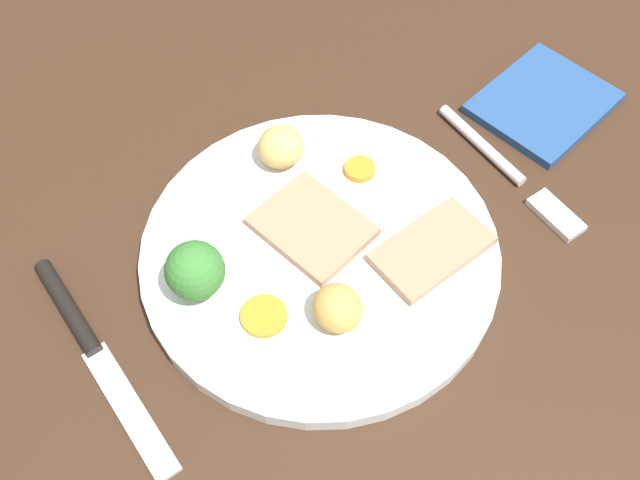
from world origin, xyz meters
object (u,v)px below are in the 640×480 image
at_px(meat_slice_main, 432,249).
at_px(knife, 90,343).
at_px(roast_potato_right, 281,147).
at_px(carrot_coin_front, 360,169).
at_px(roast_potato_left, 338,308).
at_px(fork, 512,173).
at_px(meat_slice_under, 312,226).
at_px(broccoli_floret, 195,271).
at_px(dinner_plate, 320,253).
at_px(folded_napkin, 543,103).
at_px(carrot_coin_back, 264,316).

distance_m(meat_slice_main, knife, 0.25).
xyz_separation_m(roast_potato_right, carrot_coin_front, (-0.05, 0.04, -0.01)).
distance_m(roast_potato_left, knife, 0.17).
bearing_deg(fork, meat_slice_under, -103.92).
height_order(broccoli_floret, knife, broccoli_floret).
relative_size(meat_slice_main, fork, 0.55).
distance_m(dinner_plate, broccoli_floret, 0.10).
height_order(carrot_coin_front, folded_napkin, carrot_coin_front).
bearing_deg(carrot_coin_back, roast_potato_right, -123.10).
bearing_deg(knife, meat_slice_main, 69.77).
bearing_deg(dinner_plate, broccoli_floret, -6.88).
bearing_deg(roast_potato_left, carrot_coin_front, -128.31).
bearing_deg(carrot_coin_front, dinner_plate, 36.53).
height_order(carrot_coin_back, folded_napkin, carrot_coin_back).
bearing_deg(roast_potato_left, folded_napkin, -160.17).
height_order(meat_slice_under, broccoli_floret, broccoli_floret).
bearing_deg(carrot_coin_front, fork, 153.20).
bearing_deg(folded_napkin, carrot_coin_front, -2.34).
xyz_separation_m(meat_slice_under, roast_potato_right, (-0.01, -0.07, 0.01)).
bearing_deg(roast_potato_left, broccoli_floret, -42.86).
distance_m(meat_slice_under, roast_potato_left, 0.08).
xyz_separation_m(meat_slice_main, fork, (-0.10, -0.03, -0.01)).
bearing_deg(broccoli_floret, fork, 175.59).
height_order(roast_potato_left, roast_potato_right, same).
bearing_deg(roast_potato_left, dinner_plate, -108.23).
bearing_deg(dinner_plate, roast_potato_left, 71.77).
distance_m(roast_potato_right, carrot_coin_back, 0.14).
relative_size(carrot_coin_back, folded_napkin, 0.29).
bearing_deg(carrot_coin_back, knife, -22.79).
distance_m(meat_slice_main, roast_potato_left, 0.09).
relative_size(broccoli_floret, folded_napkin, 0.43).
relative_size(meat_slice_under, roast_potato_right, 2.13).
height_order(dinner_plate, meat_slice_main, meat_slice_main).
bearing_deg(fork, carrot_coin_back, -89.99).
bearing_deg(folded_napkin, knife, 3.07).
bearing_deg(meat_slice_main, knife, -13.94).
xyz_separation_m(roast_potato_left, roast_potato_right, (-0.03, -0.14, 0.00)).
distance_m(knife, folded_napkin, 0.41).
relative_size(dinner_plate, meat_slice_main, 3.10).
distance_m(meat_slice_main, carrot_coin_front, 0.09).
bearing_deg(carrot_coin_back, broccoli_floret, -55.04).
bearing_deg(broccoli_floret, carrot_coin_front, -167.03).
bearing_deg(carrot_coin_front, meat_slice_main, 93.84).
bearing_deg(folded_napkin, fork, 33.67).
distance_m(meat_slice_under, broccoli_floret, 0.09).
xyz_separation_m(meat_slice_main, knife, (0.24, -0.06, -0.01)).
relative_size(meat_slice_main, roast_potato_left, 2.36).
xyz_separation_m(meat_slice_main, roast_potato_left, (0.09, 0.01, 0.01)).
height_order(carrot_coin_front, fork, carrot_coin_front).
bearing_deg(meat_slice_under, dinner_plate, 79.93).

